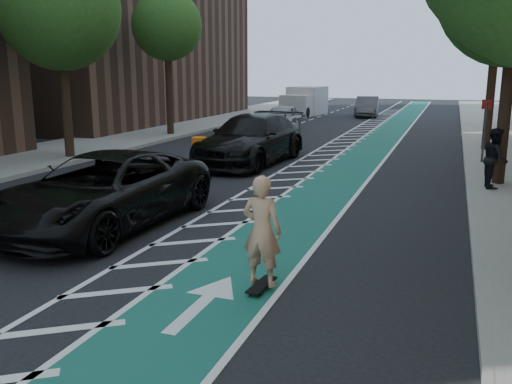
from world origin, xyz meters
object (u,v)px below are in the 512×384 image
at_px(skateboarder, 262,231).
at_px(suv_far, 251,139).
at_px(barrel_a, 199,151).
at_px(suv_near, 104,191).

bearing_deg(skateboarder, suv_far, -64.30).
distance_m(skateboarder, barrel_a, 12.64).
height_order(suv_near, barrel_a, suv_near).
relative_size(suv_far, barrel_a, 6.33).
xyz_separation_m(suv_near, suv_far, (0.15, 9.29, 0.09)).
bearing_deg(suv_far, suv_near, -87.00).
relative_size(suv_near, suv_far, 0.95).
bearing_deg(barrel_a, suv_near, -78.63).
xyz_separation_m(skateboarder, suv_near, (-4.64, 2.31, -0.18)).
bearing_deg(suv_near, barrel_a, 103.78).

